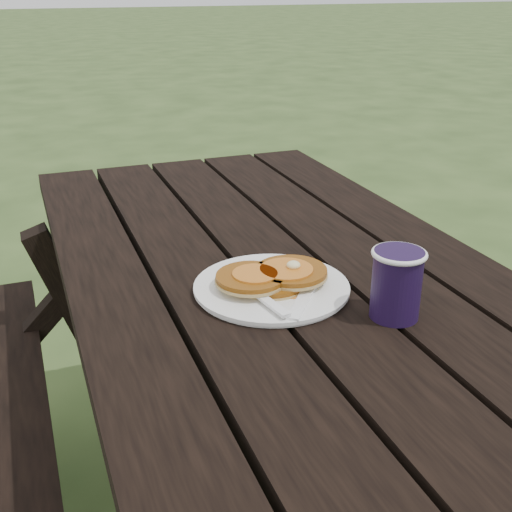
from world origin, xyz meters
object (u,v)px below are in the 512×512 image
object	(u,v)px
plate	(272,288)
pancake_stack	(273,277)
coffee_cup	(397,280)
picnic_table	(307,480)

from	to	relation	value
plate	pancake_stack	distance (m)	0.02
pancake_stack	coffee_cup	xyz separation A→B (m)	(0.14, -0.15, 0.04)
picnic_table	plate	size ratio (longest dim) A/B	7.17
pancake_stack	coffee_cup	world-z (taller)	coffee_cup
plate	pancake_stack	size ratio (longest dim) A/B	1.34
pancake_stack	coffee_cup	bearing A→B (deg)	-46.86
picnic_table	pancake_stack	world-z (taller)	pancake_stack
picnic_table	pancake_stack	distance (m)	0.41
plate	coffee_cup	distance (m)	0.21
plate	picnic_table	bearing A→B (deg)	-40.88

